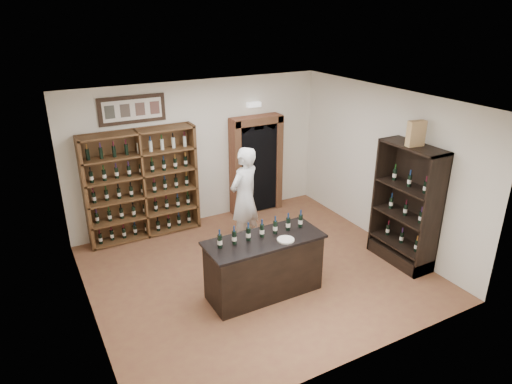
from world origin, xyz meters
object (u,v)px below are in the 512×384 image
side_cabinet (405,223)px  wine_crate (416,134)px  wine_shelf (142,184)px  tasting_counter (264,267)px  shopkeeper (244,197)px  counter_bottle_0 (220,241)px

side_cabinet → wine_crate: (-0.07, -0.03, 1.66)m
wine_shelf → side_cabinet: 5.02m
wine_crate → tasting_counter: bearing=-178.0°
side_cabinet → shopkeeper: (-2.23, 1.94, 0.23)m
wine_shelf → wine_crate: size_ratio=5.18×
counter_bottle_0 → shopkeeper: size_ratio=0.15×
tasting_counter → wine_crate: (2.65, -0.33, 1.92)m
wine_shelf → counter_bottle_0: size_ratio=7.33×
tasting_counter → counter_bottle_0: counter_bottle_0 is taller
counter_bottle_0 → wine_crate: bearing=-6.8°
tasting_counter → counter_bottle_0: (-0.72, 0.07, 0.61)m
wine_shelf → wine_crate: bearing=-41.0°
wine_shelf → wine_crate: 5.15m
side_cabinet → shopkeeper: bearing=139.1°
wine_shelf → shopkeeper: (1.59, -1.30, -0.12)m
wine_shelf → counter_bottle_0: 2.89m
tasting_counter → wine_crate: size_ratio=4.43×
counter_bottle_0 → wine_crate: wine_crate is taller
tasting_counter → side_cabinet: bearing=-6.3°
wine_shelf → shopkeeper: size_ratio=1.12×
wine_shelf → tasting_counter: bearing=-69.4°
wine_crate → side_cabinet: bearing=33.7°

